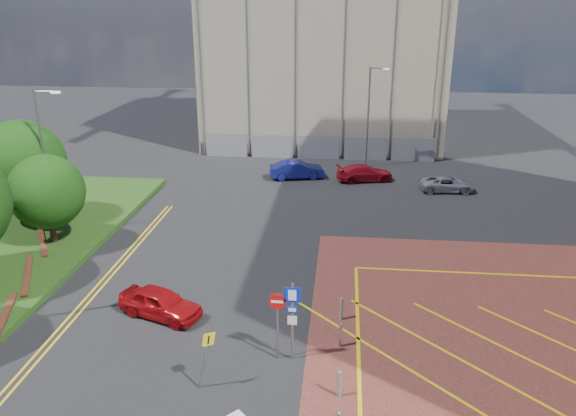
% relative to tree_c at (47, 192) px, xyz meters
% --- Properties ---
extents(ground, '(140.00, 140.00, 0.00)m').
position_rel_tree_c_xyz_m(ground, '(13.50, -10.00, -3.19)').
color(ground, black).
rests_on(ground, ground).
extents(tree_c, '(4.00, 4.00, 4.90)m').
position_rel_tree_c_xyz_m(tree_c, '(0.00, 0.00, 0.00)').
color(tree_c, '#3D2B1C').
rests_on(tree_c, grass_bed).
extents(tree_d, '(5.00, 5.00, 6.08)m').
position_rel_tree_c_xyz_m(tree_d, '(-3.00, 3.00, 0.68)').
color(tree_d, '#3D2B1C').
rests_on(tree_d, grass_bed).
extents(lamp_left_far, '(1.53, 0.16, 8.00)m').
position_rel_tree_c_xyz_m(lamp_left_far, '(-0.92, 2.00, 1.47)').
color(lamp_left_far, '#9EA0A8').
rests_on(lamp_left_far, grass_bed).
extents(lamp_back, '(1.53, 0.16, 8.00)m').
position_rel_tree_c_xyz_m(lamp_back, '(17.58, 18.00, 1.17)').
color(lamp_back, '#9EA0A8').
rests_on(lamp_back, ground).
extents(sign_cluster, '(1.17, 0.12, 3.20)m').
position_rel_tree_c_xyz_m(sign_cluster, '(13.80, -9.02, -1.24)').
color(sign_cluster, '#9EA0A8').
rests_on(sign_cluster, ground).
extents(warning_sign, '(0.69, 0.41, 2.25)m').
position_rel_tree_c_xyz_m(warning_sign, '(11.22, -10.99, -1.76)').
color(warning_sign, '#9EA0A8').
rests_on(warning_sign, ground).
extents(bollard_row, '(0.14, 11.14, 0.90)m').
position_rel_tree_c_xyz_m(bollard_row, '(15.80, -11.67, -2.72)').
color(bollard_row, '#9EA0A8').
rests_on(bollard_row, forecourt).
extents(construction_building, '(21.20, 19.20, 22.00)m').
position_rel_tree_c_xyz_m(construction_building, '(13.50, 30.00, 7.81)').
color(construction_building, '#B0A390').
rests_on(construction_building, ground).
extents(construction_fence, '(21.60, 0.06, 2.00)m').
position_rel_tree_c_xyz_m(construction_fence, '(14.50, 20.00, -2.19)').
color(construction_fence, gray).
rests_on(construction_fence, ground).
extents(car_red_left, '(4.00, 2.67, 1.26)m').
position_rel_tree_c_xyz_m(car_red_left, '(8.11, -6.47, -2.56)').
color(car_red_left, '#B60F15').
rests_on(car_red_left, ground).
extents(car_blue_back, '(4.34, 2.32, 1.36)m').
position_rel_tree_c_xyz_m(car_blue_back, '(12.17, 14.11, -2.51)').
color(car_blue_back, navy).
rests_on(car_blue_back, ground).
extents(car_red_back, '(4.51, 2.72, 1.22)m').
position_rel_tree_c_xyz_m(car_red_back, '(17.30, 14.02, -2.58)').
color(car_red_back, '#A80E1F').
rests_on(car_red_back, ground).
extents(car_silver_back, '(3.94, 2.00, 1.07)m').
position_rel_tree_c_xyz_m(car_silver_back, '(23.07, 12.08, -2.66)').
color(car_silver_back, '#A3A4AA').
rests_on(car_silver_back, ground).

